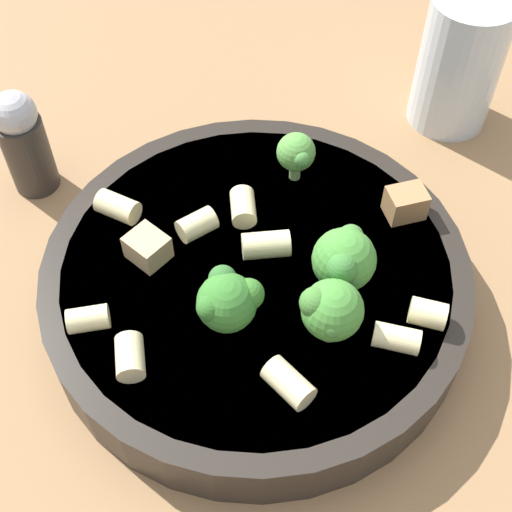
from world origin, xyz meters
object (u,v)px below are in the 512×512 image
broccoli_floret_2 (228,301)px  broccoli_floret_3 (330,310)px  rigatoni_4 (118,207)px  chicken_chunk_1 (148,247)px  broccoli_floret_0 (297,153)px  rigatoni_2 (197,225)px  rigatoni_7 (428,314)px  rigatoni_8 (396,338)px  rigatoni_1 (288,383)px  rigatoni_3 (130,357)px  rigatoni_6 (243,207)px  drinking_glass (458,70)px  chicken_chunk_0 (407,205)px  pepper_shaker (24,142)px  pasta_bowl (256,282)px  rigatoni_0 (90,323)px  broccoli_floret_1 (345,260)px  rigatoni_5 (266,245)px

broccoli_floret_2 → broccoli_floret_3: (0.03, 0.05, 0.00)m
rigatoni_4 → chicken_chunk_1: 0.04m
broccoli_floret_0 → rigatoni_2: 0.08m
rigatoni_7 → rigatoni_8: bearing=-75.2°
broccoli_floret_0 → rigatoni_1: (0.14, -0.07, -0.01)m
broccoli_floret_2 → chicken_chunk_1: 0.07m
rigatoni_3 → rigatoni_8: size_ratio=0.93×
rigatoni_6 → drinking_glass: size_ratio=0.23×
rigatoni_6 → rigatoni_7: (0.12, 0.06, 0.00)m
chicken_chunk_0 → pepper_shaker: size_ratio=0.29×
pasta_bowl → rigatoni_0: (0.00, -0.10, 0.02)m
rigatoni_8 → pepper_shaker: size_ratio=0.31×
broccoli_floret_3 → pepper_shaker: (-0.22, -0.12, -0.02)m
broccoli_floret_1 → rigatoni_0: (-0.03, -0.14, -0.01)m
rigatoni_8 → chicken_chunk_0: (-0.08, 0.06, 0.00)m
broccoli_floret_0 → drinking_glass: 0.16m
rigatoni_3 → chicken_chunk_0: bearing=99.4°
rigatoni_4 → rigatoni_3: bearing=-14.0°
broccoli_floret_0 → rigatoni_7: bearing=7.9°
rigatoni_5 → rigatoni_3: bearing=-68.1°
rigatoni_8 → rigatoni_3: bearing=-109.4°
pepper_shaker → rigatoni_7: bearing=36.6°
pasta_bowl → drinking_glass: drinking_glass is taller
rigatoni_5 → broccoli_floret_0: bearing=138.5°
broccoli_floret_1 → pepper_shaker: (-0.19, -0.14, -0.02)m
rigatoni_8 → rigatoni_4: bearing=-144.3°
rigatoni_1 → rigatoni_5: 0.09m
broccoli_floret_2 → rigatoni_6: (-0.07, 0.04, -0.02)m
broccoli_floret_3 → rigatoni_4: broccoli_floret_3 is taller
rigatoni_8 → drinking_glass: drinking_glass is taller
broccoli_floret_1 → rigatoni_4: bearing=-135.2°
broccoli_floret_2 → rigatoni_1: size_ratio=1.49×
rigatoni_8 → drinking_glass: (-0.18, 0.16, -0.00)m
rigatoni_3 → drinking_glass: (-0.13, 0.30, -0.00)m
pepper_shaker → pasta_bowl: bearing=32.7°
rigatoni_0 → chicken_chunk_0: 0.21m
broccoli_floret_1 → pepper_shaker: 0.24m
rigatoni_0 → broccoli_floret_3: bearing=64.2°
rigatoni_7 → rigatoni_2: bearing=-140.3°
broccoli_floret_1 → rigatoni_4: 0.15m
broccoli_floret_1 → rigatoni_8: broccoli_floret_1 is taller
rigatoni_2 → rigatoni_3: 0.10m
broccoli_floret_0 → rigatoni_0: (0.06, -0.16, -0.02)m
broccoli_floret_0 → chicken_chunk_1: size_ratio=1.55×
rigatoni_1 → rigatoni_5: size_ratio=0.96×
broccoli_floret_3 → rigatoni_5: (-0.07, -0.01, -0.02)m
rigatoni_1 → rigatoni_3: 0.09m
broccoli_floret_3 → rigatoni_8: bearing=56.8°
broccoli_floret_1 → chicken_chunk_0: size_ratio=1.67×
pasta_bowl → rigatoni_7: size_ratio=12.87×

